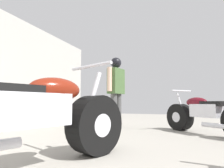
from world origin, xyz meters
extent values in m
plane|color=#9E998E|center=(0.00, 3.16, 0.00)|extent=(15.17, 15.17, 0.00)
cylinder|color=black|center=(-0.13, 2.33, 0.34)|extent=(0.48, 0.73, 0.68)
cylinder|color=silver|center=(-0.13, 2.33, 0.34)|extent=(0.34, 0.34, 0.26)
cube|color=silver|center=(-0.40, 1.61, 0.53)|extent=(0.48, 0.73, 0.30)
ellipsoid|color=maroon|center=(-0.32, 1.83, 0.73)|extent=(0.46, 0.62, 0.23)
cube|color=black|center=(-0.47, 1.43, 0.69)|extent=(0.40, 0.56, 0.11)
cylinder|color=silver|center=(-0.14, 2.29, 0.66)|extent=(0.15, 0.27, 0.62)
cylinder|color=silver|center=(-0.16, 2.25, 1.02)|extent=(0.63, 0.27, 0.04)
cylinder|color=black|center=(0.75, 4.80, 0.29)|extent=(0.58, 0.55, 0.57)
cylinder|color=silver|center=(0.75, 4.80, 0.29)|extent=(0.32, 0.32, 0.22)
cube|color=silver|center=(1.23, 4.36, 0.45)|extent=(0.57, 0.55, 0.25)
ellipsoid|color=#5B0F19|center=(1.09, 4.50, 0.61)|extent=(0.50, 0.49, 0.20)
cube|color=black|center=(1.35, 4.26, 0.58)|extent=(0.45, 0.44, 0.09)
cylinder|color=silver|center=(0.78, 4.78, 0.56)|extent=(0.20, 0.19, 0.52)
cylinder|color=silver|center=(0.81, 4.75, 0.86)|extent=(0.40, 0.43, 0.03)
cylinder|color=silver|center=(1.35, 4.09, 0.20)|extent=(0.42, 0.39, 0.08)
cylinder|color=#4C4C4C|center=(-0.69, 4.86, 0.41)|extent=(0.19, 0.19, 0.82)
cylinder|color=#4C4C4C|center=(-0.74, 4.66, 0.41)|extent=(0.19, 0.19, 0.82)
cube|color=#476638|center=(-0.72, 4.76, 1.13)|extent=(0.34, 0.50, 0.63)
cylinder|color=beige|center=(-0.65, 5.03, 1.16)|extent=(0.13, 0.13, 0.57)
cylinder|color=beige|center=(-0.78, 4.48, 1.16)|extent=(0.13, 0.13, 0.57)
sphere|color=black|center=(-0.72, 4.76, 1.58)|extent=(0.23, 0.23, 0.23)
sphere|color=black|center=(-0.72, 4.76, 1.60)|extent=(0.27, 0.27, 0.27)
camera|label=1|loc=(0.87, 0.25, 0.59)|focal=31.01mm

